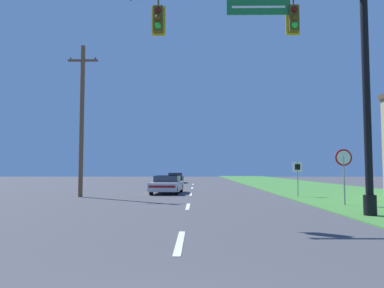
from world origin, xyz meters
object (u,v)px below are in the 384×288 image
at_px(signal_mast, 310,66).
at_px(stop_sign, 344,164).
at_px(far_car, 175,178).
at_px(utility_pole_near, 82,118).
at_px(car_ahead, 167,184).
at_px(route_sign_post, 298,171).

distance_m(signal_mast, stop_sign, 5.77).
bearing_deg(far_car, signal_mast, -78.38).
xyz_separation_m(far_car, stop_sign, (9.18, -28.14, 1.26)).
xyz_separation_m(stop_sign, utility_pole_near, (-13.53, 5.18, 2.85)).
bearing_deg(far_car, car_ahead, -88.44).
height_order(car_ahead, far_car, same).
xyz_separation_m(signal_mast, car_ahead, (-6.04, 12.28, -4.70)).
xyz_separation_m(far_car, utility_pole_near, (-4.34, -22.97, 4.11)).
bearing_deg(car_ahead, utility_pole_near, -146.12).
distance_m(stop_sign, route_sign_post, 5.26).
bearing_deg(route_sign_post, utility_pole_near, -179.88).
relative_size(car_ahead, stop_sign, 1.80).
relative_size(signal_mast, stop_sign, 3.49).
bearing_deg(far_car, utility_pole_near, -100.71).
distance_m(signal_mast, utility_pole_near, 14.17).
relative_size(car_ahead, utility_pole_near, 0.50).
bearing_deg(car_ahead, far_car, 91.56).
height_order(far_car, stop_sign, stop_sign).
height_order(car_ahead, stop_sign, stop_sign).
bearing_deg(stop_sign, far_car, 108.07).
xyz_separation_m(car_ahead, far_car, (-0.54, 19.69, 0.00)).
xyz_separation_m(route_sign_post, utility_pole_near, (-12.84, -0.03, 3.18)).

